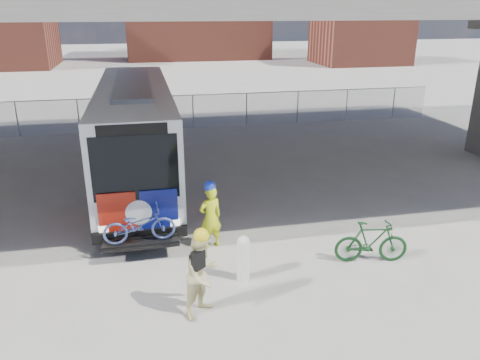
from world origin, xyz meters
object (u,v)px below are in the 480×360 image
object	(u,v)px
bus	(136,124)
bollard	(243,256)
cyclist_hivis	(211,216)
cyclist_tan	(202,274)
bike_parked	(371,242)

from	to	relation	value
bus	bollard	bearing A→B (deg)	-73.44
bollard	cyclist_hivis	size ratio (longest dim) A/B	0.60
cyclist_tan	bike_parked	world-z (taller)	cyclist_tan
cyclist_tan	bollard	bearing A→B (deg)	5.07
cyclist_hivis	cyclist_tan	distance (m)	2.99
cyclist_hivis	bus	bearing A→B (deg)	-91.27
bus	cyclist_tan	world-z (taller)	bus
cyclist_hivis	bollard	bearing A→B (deg)	87.84
cyclist_tan	bike_parked	xyz separation A→B (m)	(4.54, 1.26, -0.38)
bollard	bike_parked	distance (m)	3.42
cyclist_hivis	cyclist_tan	world-z (taller)	cyclist_tan
bollard	cyclist_tan	bearing A→B (deg)	-135.33
bus	cyclist_tan	xyz separation A→B (m)	(1.29, -9.24, -1.15)
bollard	cyclist_tan	xyz separation A→B (m)	(-1.13, -1.11, 0.32)
bus	cyclist_tan	distance (m)	9.40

